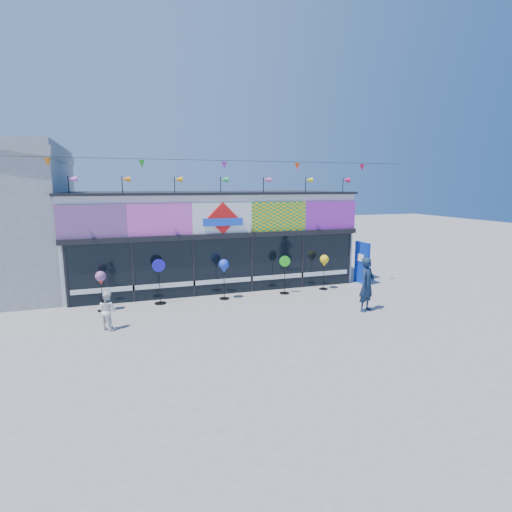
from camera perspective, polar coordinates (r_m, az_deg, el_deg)
name	(u,v)px	position (r m, az deg, el deg)	size (l,w,h in m)	color
ground	(249,320)	(13.29, -1.07, -9.16)	(80.00, 80.00, 0.00)	slate
kite_shop	(210,237)	(18.46, -6.62, 2.74)	(16.00, 5.70, 5.31)	silver
blue_sign	(362,263)	(18.58, 14.90, -0.93)	(0.20, 0.94, 1.88)	#0B2CAD
spinner_0	(101,279)	(14.95, -21.30, -3.10)	(0.36, 0.36, 1.44)	black
spinner_1	(159,280)	(15.27, -13.63, -3.41)	(0.47, 0.43, 1.69)	black
spinner_2	(224,267)	(15.43, -4.61, -1.62)	(0.40, 0.40, 1.58)	black
spinner_3	(285,274)	(16.29, 4.11, -2.54)	(0.43, 0.40, 1.57)	black
spinner_4	(324,262)	(17.09, 9.72, -0.82)	(0.38, 0.38, 1.49)	black
adult_man	(367,284)	(14.53, 15.58, -3.94)	(0.70, 0.46, 1.91)	#13223B
child	(107,310)	(13.14, -20.46, -7.30)	(0.58, 0.33, 1.19)	white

